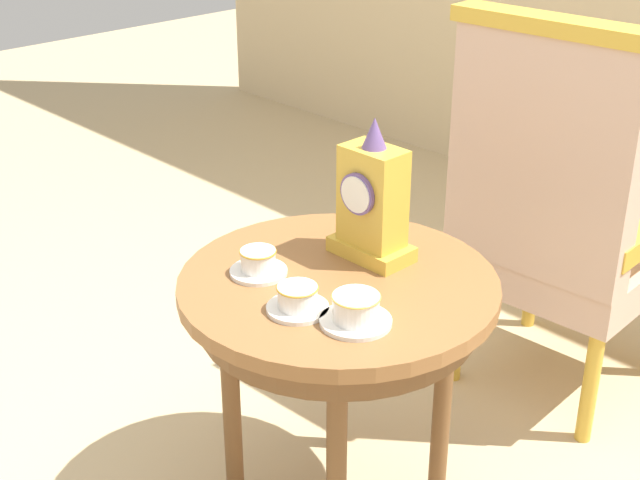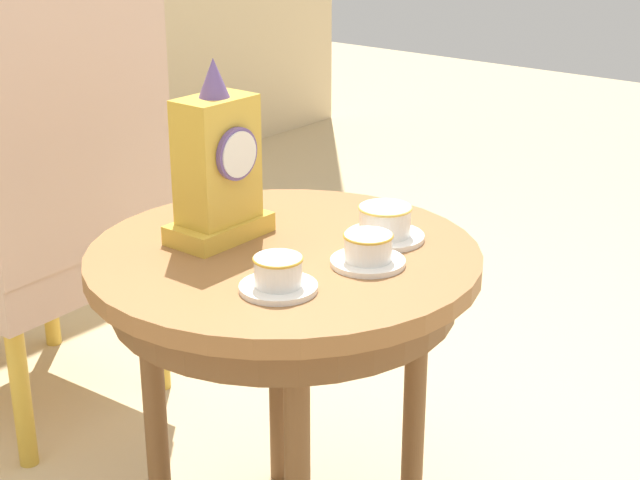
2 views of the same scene
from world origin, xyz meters
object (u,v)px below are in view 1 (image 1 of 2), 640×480
at_px(side_table, 337,309).
at_px(teacup_right, 298,300).
at_px(mantel_clock, 372,203).
at_px(teacup_center, 356,311).
at_px(teacup_left, 258,263).
at_px(armchair, 557,211).

distance_m(side_table, teacup_right, 0.19).
relative_size(teacup_right, mantel_clock, 0.39).
bearing_deg(side_table, teacup_center, -34.21).
height_order(side_table, mantel_clock, mantel_clock).
xyz_separation_m(side_table, teacup_right, (0.04, -0.16, 0.10)).
height_order(teacup_left, armchair, armchair).
xyz_separation_m(teacup_left, mantel_clock, (0.11, 0.24, 0.11)).
bearing_deg(mantel_clock, teacup_center, -52.61).
bearing_deg(teacup_right, armchair, 88.74).
xyz_separation_m(side_table, armchair, (0.06, 0.79, 0.02)).
relative_size(mantel_clock, armchair, 0.29).
bearing_deg(teacup_left, teacup_center, 0.23).
distance_m(mantel_clock, armchair, 0.69).
xyz_separation_m(teacup_right, mantel_clock, (-0.07, 0.29, 0.11)).
bearing_deg(teacup_right, side_table, 104.19).
relative_size(side_table, teacup_center, 4.84).
height_order(teacup_center, armchair, armchair).
bearing_deg(teacup_left, mantel_clock, 64.85).
relative_size(side_table, teacup_right, 5.45).
relative_size(teacup_right, teacup_center, 0.89).
bearing_deg(teacup_center, mantel_clock, 127.39).
bearing_deg(teacup_right, teacup_left, 165.16).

